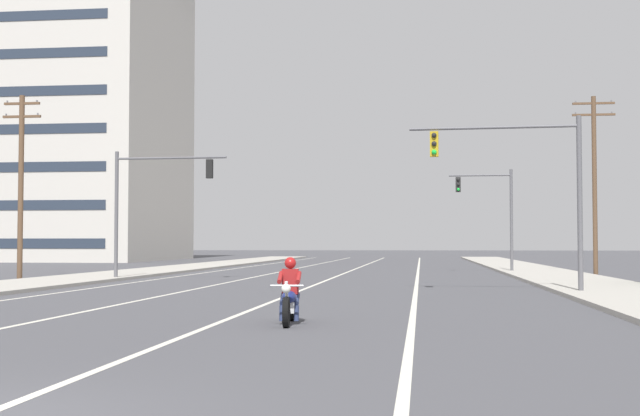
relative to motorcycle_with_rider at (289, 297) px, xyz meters
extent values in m
cube|color=beige|center=(-1.60, 34.37, -0.58)|extent=(0.16, 100.00, 0.01)
cube|color=beige|center=(-5.77, 34.37, -0.58)|extent=(0.16, 100.00, 0.01)
cube|color=beige|center=(2.66, 34.37, -0.58)|extent=(0.16, 100.00, 0.01)
cube|color=beige|center=(-9.95, 34.37, -0.58)|extent=(0.16, 100.00, 0.01)
cube|color=#ADA89E|center=(9.72, 29.37, -0.52)|extent=(4.40, 110.00, 0.14)
cube|color=#ADA89E|center=(-13.34, 29.37, -0.52)|extent=(4.40, 110.00, 0.14)
cylinder|color=black|center=(0.06, -0.82, -0.27)|extent=(0.17, 0.65, 0.64)
cylinder|color=black|center=(-0.05, 0.72, -0.27)|extent=(0.17, 0.65, 0.64)
cylinder|color=silver|center=(0.05, -0.72, 0.05)|extent=(0.09, 0.33, 0.68)
sphere|color=white|center=(0.07, -0.87, 0.23)|extent=(0.20, 0.20, 0.20)
cylinder|color=silver|center=(0.05, -0.67, 0.28)|extent=(0.70, 0.10, 0.04)
ellipsoid|color=navy|center=(0.01, -0.17, 0.01)|extent=(0.36, 0.58, 0.28)
cube|color=silver|center=(0.01, -0.05, -0.22)|extent=(0.27, 0.46, 0.24)
cube|color=black|center=(-0.02, 0.27, -0.05)|extent=(0.32, 0.54, 0.12)
cube|color=navy|center=(-0.05, 0.67, 0.03)|extent=(0.23, 0.37, 0.08)
cylinder|color=silver|center=(-0.16, 0.34, -0.29)|extent=(0.12, 0.55, 0.08)
cube|color=maroon|center=(-0.02, 0.23, 0.33)|extent=(0.38, 0.27, 0.56)
sphere|color=#B21919|center=(-0.01, 0.21, 0.74)|extent=(0.26, 0.26, 0.26)
cylinder|color=navy|center=(0.13, 0.10, -0.05)|extent=(0.17, 0.45, 0.30)
cylinder|color=navy|center=(0.17, -0.08, -0.35)|extent=(0.12, 0.16, 0.35)
cylinder|color=maroon|center=(0.20, -0.02, 0.43)|extent=(0.14, 0.53, 0.27)
cylinder|color=navy|center=(-0.14, 0.08, -0.05)|extent=(0.17, 0.45, 0.30)
cylinder|color=navy|center=(-0.15, -0.10, -0.35)|extent=(0.12, 0.16, 0.35)
cylinder|color=maroon|center=(-0.20, -0.04, 0.43)|extent=(0.14, 0.53, 0.27)
cylinder|color=#56565B|center=(8.33, 11.69, 2.51)|extent=(0.18, 0.18, 6.20)
cylinder|color=#56565B|center=(5.40, 11.83, 5.26)|extent=(5.87, 0.38, 0.11)
cube|color=#B79319|center=(3.35, 11.93, 4.71)|extent=(0.31, 0.25, 0.90)
sphere|color=black|center=(3.34, 11.77, 5.01)|extent=(0.18, 0.18, 0.18)
sphere|color=black|center=(3.34, 11.77, 4.71)|extent=(0.18, 0.18, 0.18)
sphere|color=green|center=(3.34, 11.77, 4.41)|extent=(0.18, 0.18, 0.18)
cylinder|color=#56565B|center=(-11.74, 20.91, 2.51)|extent=(0.18, 0.18, 6.20)
cylinder|color=#56565B|center=(-9.02, 20.84, 5.26)|extent=(5.44, 0.26, 0.11)
cube|color=black|center=(-7.12, 20.79, 4.71)|extent=(0.31, 0.25, 0.90)
sphere|color=black|center=(-7.11, 20.94, 5.01)|extent=(0.18, 0.18, 0.18)
sphere|color=black|center=(-7.11, 20.94, 4.71)|extent=(0.18, 0.18, 0.18)
sphere|color=green|center=(-7.11, 20.94, 4.41)|extent=(0.18, 0.18, 0.18)
cylinder|color=#56565B|center=(8.24, 33.15, 2.51)|extent=(0.18, 0.18, 6.20)
cylinder|color=#56565B|center=(6.39, 33.15, 5.26)|extent=(3.69, 0.11, 0.11)
cube|color=black|center=(5.10, 33.15, 4.71)|extent=(0.30, 0.24, 0.90)
sphere|color=black|center=(5.10, 33.00, 5.01)|extent=(0.18, 0.18, 0.18)
sphere|color=black|center=(5.10, 33.00, 4.71)|extent=(0.18, 0.18, 0.18)
sphere|color=green|center=(5.10, 33.00, 4.41)|extent=(0.18, 0.18, 0.18)
cylinder|color=brown|center=(-16.70, 21.08, 3.95)|extent=(0.26, 0.26, 9.07)
cube|color=brown|center=(-16.70, 21.08, 8.08)|extent=(1.83, 0.12, 0.12)
cylinder|color=slate|center=(-17.47, 21.08, 8.18)|extent=(0.08, 0.08, 0.12)
cylinder|color=slate|center=(-15.93, 21.08, 8.18)|extent=(0.08, 0.08, 0.12)
cube|color=brown|center=(-16.70, 21.08, 7.43)|extent=(1.95, 0.12, 0.12)
cylinder|color=slate|center=(-17.52, 21.08, 7.53)|extent=(0.08, 0.08, 0.12)
cylinder|color=slate|center=(-15.88, 21.08, 7.53)|extent=(0.08, 0.08, 0.12)
cylinder|color=brown|center=(12.64, 30.88, 4.47)|extent=(0.26, 0.26, 10.12)
cube|color=brown|center=(12.64, 30.88, 9.13)|extent=(2.34, 0.12, 0.12)
cylinder|color=slate|center=(11.66, 30.88, 9.23)|extent=(0.08, 0.08, 0.12)
cylinder|color=slate|center=(13.62, 30.88, 9.23)|extent=(0.08, 0.08, 0.12)
cube|color=brown|center=(12.64, 30.88, 8.48)|extent=(2.38, 0.12, 0.12)
cylinder|color=slate|center=(11.64, 30.88, 8.58)|extent=(0.08, 0.08, 0.12)
cylinder|color=slate|center=(13.64, 30.88, 8.58)|extent=(0.08, 0.08, 0.12)
cube|color=beige|center=(-36.24, 65.63, 15.09)|extent=(26.06, 21.94, 31.35)
camera|label=1|loc=(2.88, -18.36, 1.18)|focal=47.47mm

